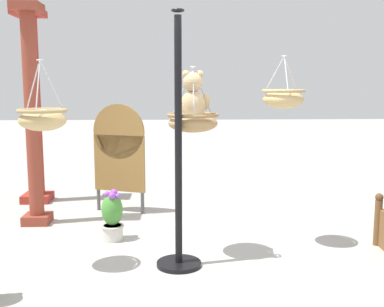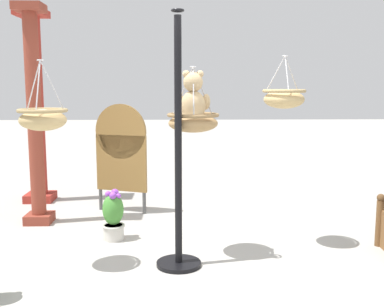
{
  "view_description": "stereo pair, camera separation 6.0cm",
  "coord_description": "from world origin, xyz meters",
  "px_view_note": "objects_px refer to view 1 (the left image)",
  "views": [
    {
      "loc": [
        -0.19,
        -4.35,
        1.76
      ],
      "look_at": [
        0.01,
        0.09,
        1.1
      ],
      "focal_mm": 43.08,
      "sensor_mm": 36.0,
      "label": 1
    },
    {
      "loc": [
        -0.13,
        -4.36,
        1.76
      ],
      "look_at": [
        0.01,
        0.09,
        1.1
      ],
      "focal_mm": 43.08,
      "sensor_mm": 36.0,
      "label": 2
    }
  ],
  "objects_px": {
    "display_pole_central": "(179,190)",
    "display_sign_board": "(119,149)",
    "greenhouse_pillar_right": "(33,121)",
    "potted_plant_small_succulent": "(112,217)",
    "teddy_bear": "(193,99)",
    "hanging_basket_left_high": "(43,118)",
    "greenhouse_pillar_left": "(33,111)",
    "hanging_basket_right_low": "(283,98)",
    "hanging_basket_with_teddy": "(193,121)"
  },
  "relations": [
    {
      "from": "display_sign_board",
      "to": "teddy_bear",
      "type": "bearing_deg",
      "value": -61.55
    },
    {
      "from": "hanging_basket_with_teddy",
      "to": "display_sign_board",
      "type": "xyz_separation_m",
      "value": [
        -0.94,
        1.77,
        -0.52
      ]
    },
    {
      "from": "teddy_bear",
      "to": "hanging_basket_right_low",
      "type": "relative_size",
      "value": 0.91
    },
    {
      "from": "hanging_basket_left_high",
      "to": "display_sign_board",
      "type": "bearing_deg",
      "value": 77.65
    },
    {
      "from": "hanging_basket_with_teddy",
      "to": "hanging_basket_left_high",
      "type": "relative_size",
      "value": 1.01
    },
    {
      "from": "teddy_bear",
      "to": "greenhouse_pillar_right",
      "type": "height_order",
      "value": "greenhouse_pillar_right"
    },
    {
      "from": "display_pole_central",
      "to": "hanging_basket_right_low",
      "type": "bearing_deg",
      "value": 24.05
    },
    {
      "from": "hanging_basket_left_high",
      "to": "hanging_basket_with_teddy",
      "type": "bearing_deg",
      "value": 12.42
    },
    {
      "from": "display_pole_central",
      "to": "hanging_basket_left_high",
      "type": "distance_m",
      "value": 1.43
    },
    {
      "from": "greenhouse_pillar_right",
      "to": "greenhouse_pillar_left",
      "type": "bearing_deg",
      "value": 105.83
    },
    {
      "from": "hanging_basket_with_teddy",
      "to": "hanging_basket_left_high",
      "type": "distance_m",
      "value": 1.43
    },
    {
      "from": "hanging_basket_with_teddy",
      "to": "display_sign_board",
      "type": "relative_size",
      "value": 0.43
    },
    {
      "from": "hanging_basket_right_low",
      "to": "display_sign_board",
      "type": "xyz_separation_m",
      "value": [
        -1.91,
        1.52,
        -0.75
      ]
    },
    {
      "from": "hanging_basket_right_low",
      "to": "greenhouse_pillar_left",
      "type": "relative_size",
      "value": 0.19
    },
    {
      "from": "greenhouse_pillar_left",
      "to": "potted_plant_small_succulent",
      "type": "height_order",
      "value": "greenhouse_pillar_left"
    },
    {
      "from": "display_pole_central",
      "to": "hanging_basket_with_teddy",
      "type": "distance_m",
      "value": 0.71
    },
    {
      "from": "display_pole_central",
      "to": "teddy_bear",
      "type": "relative_size",
      "value": 4.88
    },
    {
      "from": "hanging_basket_left_high",
      "to": "hanging_basket_right_low",
      "type": "relative_size",
      "value": 1.17
    },
    {
      "from": "hanging_basket_left_high",
      "to": "potted_plant_small_succulent",
      "type": "xyz_separation_m",
      "value": [
        0.5,
        0.86,
        -1.19
      ]
    },
    {
      "from": "teddy_bear",
      "to": "greenhouse_pillar_left",
      "type": "relative_size",
      "value": 0.18
    },
    {
      "from": "display_pole_central",
      "to": "hanging_basket_with_teddy",
      "type": "xyz_separation_m",
      "value": [
        0.15,
        0.25,
        0.64
      ]
    },
    {
      "from": "display_pole_central",
      "to": "display_sign_board",
      "type": "relative_size",
      "value": 1.62
    },
    {
      "from": "display_pole_central",
      "to": "greenhouse_pillar_right",
      "type": "xyz_separation_m",
      "value": [
        -1.8,
        1.51,
        0.57
      ]
    },
    {
      "from": "greenhouse_pillar_right",
      "to": "display_sign_board",
      "type": "height_order",
      "value": "greenhouse_pillar_right"
    },
    {
      "from": "greenhouse_pillar_right",
      "to": "display_sign_board",
      "type": "relative_size",
      "value": 1.82
    },
    {
      "from": "hanging_basket_right_low",
      "to": "display_sign_board",
      "type": "relative_size",
      "value": 0.36
    },
    {
      "from": "hanging_basket_right_low",
      "to": "display_sign_board",
      "type": "height_order",
      "value": "hanging_basket_right_low"
    },
    {
      "from": "teddy_bear",
      "to": "hanging_basket_left_high",
      "type": "distance_m",
      "value": 1.44
    },
    {
      "from": "hanging_basket_with_teddy",
      "to": "potted_plant_small_succulent",
      "type": "xyz_separation_m",
      "value": [
        -0.9,
        0.56,
        -1.13
      ]
    },
    {
      "from": "potted_plant_small_succulent",
      "to": "hanging_basket_left_high",
      "type": "bearing_deg",
      "value": -119.94
    },
    {
      "from": "hanging_basket_right_low",
      "to": "greenhouse_pillar_right",
      "type": "xyz_separation_m",
      "value": [
        -2.92,
        1.01,
        -0.31
      ]
    },
    {
      "from": "display_pole_central",
      "to": "teddy_bear",
      "type": "xyz_separation_m",
      "value": [
        0.15,
        0.27,
        0.86
      ]
    },
    {
      "from": "teddy_bear",
      "to": "display_sign_board",
      "type": "height_order",
      "value": "teddy_bear"
    },
    {
      "from": "hanging_basket_left_high",
      "to": "teddy_bear",
      "type": "bearing_deg",
      "value": 13.35
    },
    {
      "from": "greenhouse_pillar_left",
      "to": "greenhouse_pillar_right",
      "type": "xyz_separation_m",
      "value": [
        0.33,
        -1.16,
        -0.05
      ]
    },
    {
      "from": "hanging_basket_left_high",
      "to": "greenhouse_pillar_right",
      "type": "height_order",
      "value": "greenhouse_pillar_right"
    },
    {
      "from": "display_pole_central",
      "to": "greenhouse_pillar_right",
      "type": "bearing_deg",
      "value": 140.15
    },
    {
      "from": "teddy_bear",
      "to": "greenhouse_pillar_left",
      "type": "bearing_deg",
      "value": 133.62
    },
    {
      "from": "greenhouse_pillar_right",
      "to": "potted_plant_small_succulent",
      "type": "height_order",
      "value": "greenhouse_pillar_right"
    },
    {
      "from": "hanging_basket_with_teddy",
      "to": "hanging_basket_right_low",
      "type": "xyz_separation_m",
      "value": [
        0.97,
        0.25,
        0.23
      ]
    },
    {
      "from": "teddy_bear",
      "to": "potted_plant_small_succulent",
      "type": "bearing_deg",
      "value": 149.32
    },
    {
      "from": "hanging_basket_left_high",
      "to": "greenhouse_pillar_left",
      "type": "xyz_separation_m",
      "value": [
        -0.89,
        2.73,
        -0.08
      ]
    },
    {
      "from": "hanging_basket_with_teddy",
      "to": "display_pole_central",
      "type": "bearing_deg",
      "value": -120.96
    },
    {
      "from": "teddy_bear",
      "to": "display_sign_board",
      "type": "bearing_deg",
      "value": 118.45
    },
    {
      "from": "hanging_basket_left_high",
      "to": "potted_plant_small_succulent",
      "type": "bearing_deg",
      "value": 60.06
    },
    {
      "from": "display_pole_central",
      "to": "greenhouse_pillar_right",
      "type": "relative_size",
      "value": 0.89
    },
    {
      "from": "greenhouse_pillar_left",
      "to": "hanging_basket_right_low",
      "type": "bearing_deg",
      "value": -33.77
    },
    {
      "from": "hanging_basket_left_high",
      "to": "hanging_basket_right_low",
      "type": "distance_m",
      "value": 2.43
    },
    {
      "from": "teddy_bear",
      "to": "hanging_basket_left_high",
      "type": "xyz_separation_m",
      "value": [
        -1.4,
        -0.33,
        -0.16
      ]
    },
    {
      "from": "potted_plant_small_succulent",
      "to": "display_sign_board",
      "type": "bearing_deg",
      "value": 92.1
    }
  ]
}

